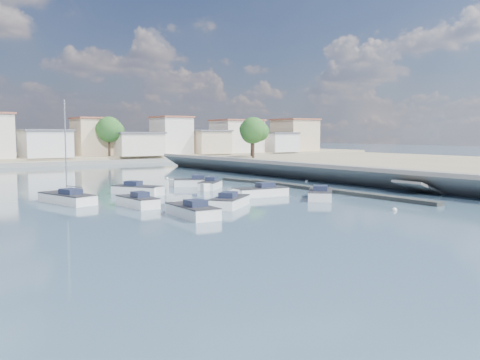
% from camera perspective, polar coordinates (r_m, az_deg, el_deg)
% --- Properties ---
extents(ground, '(400.00, 400.00, 0.00)m').
position_cam_1_polar(ground, '(76.32, -10.30, 0.44)').
color(ground, '#335067').
rests_on(ground, ground).
extents(seawall_walkway, '(5.00, 90.00, 1.80)m').
position_cam_1_polar(seawall_walkway, '(65.46, 14.95, 0.39)').
color(seawall_walkway, slate).
rests_on(seawall_walkway, ground).
extents(breakwater, '(2.00, 31.02, 0.35)m').
position_cam_1_polar(breakwater, '(57.02, 7.56, -0.88)').
color(breakwater, black).
rests_on(breakwater, ground).
extents(far_shore_land, '(160.00, 40.00, 1.40)m').
position_cam_1_polar(far_shore_land, '(125.47, -20.08, 2.29)').
color(far_shore_land, gray).
rests_on(far_shore_land, ground).
extents(far_shore_quay, '(160.00, 2.50, 0.80)m').
position_cam_1_polar(far_shore_quay, '(105.29, -17.23, 1.75)').
color(far_shore_quay, slate).
rests_on(far_shore_quay, ground).
extents(far_town, '(113.01, 12.80, 8.35)m').
position_cam_1_polar(far_town, '(114.29, -13.03, 4.35)').
color(far_town, beige).
rests_on(far_town, far_shore_land).
extents(shore_trees, '(74.56, 38.32, 7.92)m').
position_cam_1_polar(shore_trees, '(105.22, -12.48, 5.02)').
color(shore_trees, '#38281E').
rests_on(shore_trees, ground).
extents(motorboat_a, '(2.29, 5.76, 1.48)m').
position_cam_1_polar(motorboat_a, '(38.68, -5.29, -3.33)').
color(motorboat_a, white).
rests_on(motorboat_a, ground).
extents(motorboat_b, '(4.96, 4.49, 1.48)m').
position_cam_1_polar(motorboat_b, '(43.60, -0.96, -2.36)').
color(motorboat_b, white).
rests_on(motorboat_b, ground).
extents(motorboat_c, '(5.87, 2.50, 1.48)m').
position_cam_1_polar(motorboat_c, '(50.74, 1.95, -1.32)').
color(motorboat_c, white).
rests_on(motorboat_c, ground).
extents(motorboat_d, '(4.19, 4.17, 1.48)m').
position_cam_1_polar(motorboat_d, '(57.25, -3.26, -0.61)').
color(motorboat_d, white).
rests_on(motorboat_d, ground).
extents(motorboat_e, '(2.11, 5.01, 1.48)m').
position_cam_1_polar(motorboat_e, '(44.48, -11.03, -2.31)').
color(motorboat_e, white).
rests_on(motorboat_e, ground).
extents(motorboat_f, '(4.89, 3.69, 1.48)m').
position_cam_1_polar(motorboat_f, '(60.66, -5.18, -0.31)').
color(motorboat_f, white).
rests_on(motorboat_f, ground).
extents(motorboat_g, '(4.30, 5.24, 1.48)m').
position_cam_1_polar(motorboat_g, '(53.39, -10.63, -1.09)').
color(motorboat_g, white).
rests_on(motorboat_g, ground).
extents(motorboat_h, '(5.08, 5.13, 1.48)m').
position_cam_1_polar(motorboat_h, '(49.46, 8.58, -1.54)').
color(motorboat_h, white).
rests_on(motorboat_h, ground).
extents(sailboat, '(3.54, 6.85, 9.00)m').
position_cam_1_polar(sailboat, '(48.35, -18.15, -1.85)').
color(sailboat, white).
rests_on(sailboat, ground).
extents(mooring_buoys, '(12.97, 36.47, 0.40)m').
position_cam_1_polar(mooring_buoys, '(57.76, 5.22, -0.90)').
color(mooring_buoys, silver).
rests_on(mooring_buoys, ground).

